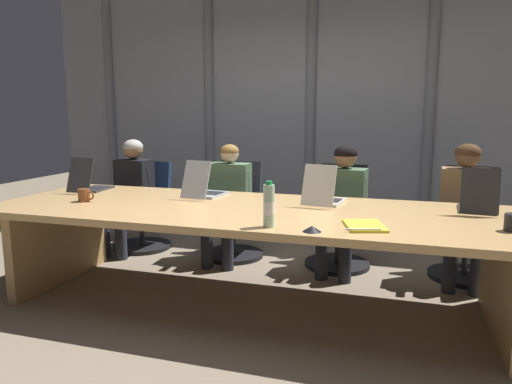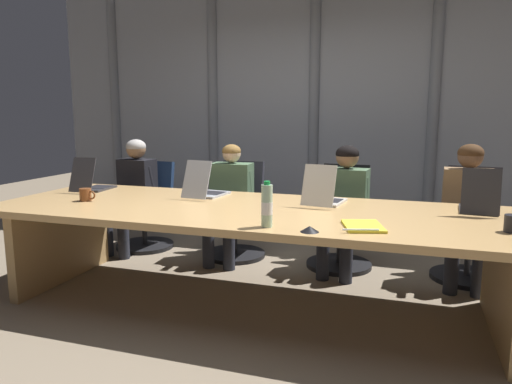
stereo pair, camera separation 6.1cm
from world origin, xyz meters
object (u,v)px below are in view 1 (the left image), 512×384
Objects in this scene: person_left_mid at (227,196)px; person_center at (342,200)px; person_left_end at (129,188)px; laptop_left_end at (91,185)px; laptop_center at (324,196)px; laptop_left_mid at (205,190)px; office_chair_right_mid at (467,237)px; office_chair_left_end at (144,216)px; person_right_mid at (465,205)px; office_chair_center at (339,229)px; coffee_mug_near at (84,195)px; laptop_right_mid at (478,203)px; office_chair_left_mid at (235,221)px; conference_mic_left_side at (312,229)px; spiral_notepad at (365,226)px; water_bottle_primary at (269,206)px.

person_center reaches higher than person_left_mid.
person_left_end is 2.15m from person_center.
laptop_left_end is 0.98× the size of laptop_center.
office_chair_right_mid is at bearing -63.29° from laptop_left_mid.
office_chair_left_end is 3.12m from person_right_mid.
person_left_end is at bearing 79.84° from laptop_center.
laptop_left_end is 2.28m from office_chair_center.
office_chair_center reaches higher than coffee_mug_near.
laptop_left_mid is at bearing 94.08° from laptop_right_mid.
person_right_mid is (-0.05, -0.16, 0.31)m from office_chair_right_mid.
laptop_left_end is 0.40× the size of person_left_mid.
office_chair_left_mid reaches higher than conference_mic_left_side.
office_chair_center is 0.84× the size of person_left_mid.
conference_mic_left_side is at bearing 58.68° from office_chair_left_end.
person_left_mid reaches higher than laptop_right_mid.
laptop_right_mid is 0.34× the size of person_right_mid.
laptop_left_mid is 0.91m from office_chair_left_mid.
person_left_end reaches higher than office_chair_left_mid.
person_center is 1.53m from conference_mic_left_side.
coffee_mug_near is at bearing -51.91° from office_chair_center.
office_chair_left_end is 0.78× the size of person_right_mid.
office_chair_left_end is at bearing 79.65° from laptop_right_mid.
office_chair_left_mid is 0.98× the size of office_chair_right_mid.
conference_mic_left_side is at bearing 34.11° from person_left_mid.
coffee_mug_near is (0.24, -1.26, 0.44)m from office_chair_left_end.
person_center is 0.97× the size of person_right_mid.
office_chair_left_end is at bearing 131.62° from spiral_notepad.
office_chair_right_mid reaches higher than office_chair_left_mid.
person_center is at bearing 30.81° from coffee_mug_near.
person_left_end is at bearing -87.01° from person_right_mid.
person_left_end is 1.15m from coffee_mug_near.
laptop_center is 1.24m from person_left_mid.
person_center is at bearing -86.91° from person_right_mid.
office_chair_right_mid reaches higher than office_chair_center.
spiral_notepad is at bearing -5.70° from coffee_mug_near.
office_chair_right_mid is at bearing 103.76° from person_center.
office_chair_right_mid reaches higher than conference_mic_left_side.
person_left_mid is 0.99× the size of person_center.
laptop_right_mid is 1.20m from person_center.
person_right_mid is (1.01, 0.00, 0.02)m from person_center.
laptop_right_mid is 0.43× the size of office_chair_center.
coffee_mug_near is at bearing -29.97° from office_chair_left_mid.
person_right_mid is at bearing 88.42° from person_left_mid.
office_chair_left_mid is 1.55m from coffee_mug_near.
person_right_mid is at bearing -82.00° from laptop_left_end.
person_right_mid is 4.15× the size of water_bottle_primary.
laptop_left_end is 3.20m from person_right_mid.
spiral_notepad is (1.36, -1.48, 0.39)m from office_chair_left_mid.
laptop_center is at bearing 13.76° from coffee_mug_near.
office_chair_center is (1.00, 0.80, -0.44)m from laptop_left_mid.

